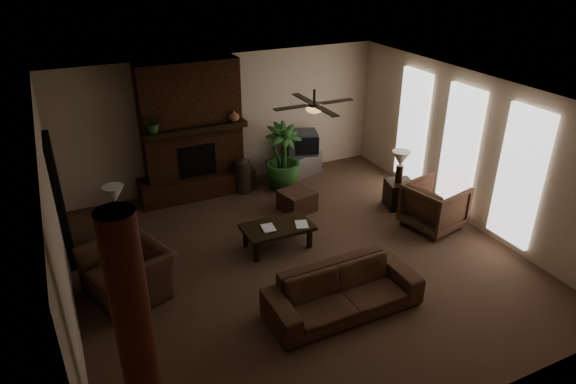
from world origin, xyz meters
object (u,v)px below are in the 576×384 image
log_column (136,339)px  floor_plant (283,171)px  coffee_table (277,229)px  side_table_left (120,234)px  sofa (344,285)px  tv_stand (302,163)px  side_table_right (399,194)px  armchair_left (127,265)px  ottoman (297,201)px  lamp_left (114,197)px  armchair_right (435,204)px  floor_vase (243,173)px  lamp_right (401,161)px

log_column → floor_plant: 6.47m
coffee_table → side_table_left: bearing=154.7°
sofa → tv_stand: sofa is taller
coffee_table → side_table_right: bearing=7.1°
log_column → floor_plant: bearing=52.4°
tv_stand → armchair_left: bearing=-164.0°
sofa → ottoman: sofa is taller
ottoman → floor_plant: bearing=80.6°
sofa → lamp_left: bearing=129.7°
armchair_right → side_table_left: (-5.38, 1.76, -0.21)m
tv_stand → floor_plant: 0.87m
ottoman → side_table_left: (-3.39, 0.07, 0.08)m
armchair_left → lamp_left: (0.09, 1.36, 0.48)m
floor_plant → side_table_right: bearing=-45.9°
floor_vase → coffee_table: bearing=-96.1°
log_column → side_table_left: bearing=85.3°
armchair_right → ottoman: bearing=37.2°
sofa → side_table_left: size_ratio=4.09×
lamp_right → side_table_left: bearing=171.2°
armchair_right → tv_stand: bearing=6.6°
armchair_right → armchair_left: bearing=73.7°
armchair_right → side_table_left: size_ratio=1.76×
log_column → lamp_left: 4.08m
tv_stand → floor_plant: (-0.71, -0.49, 0.15)m
sofa → lamp_left: 4.08m
log_column → side_table_right: bearing=30.1°
side_table_left → sofa: bearing=-50.0°
ottoman → lamp_left: size_ratio=0.92×
armchair_right → tv_stand: armchair_right is taller
side_table_right → lamp_right: bearing=-179.1°
side_table_left → lamp_right: 5.37m
log_column → armchair_right: log_column is taller
sofa → tv_stand: size_ratio=2.64×
sofa → side_table_right: (2.68, 2.30, -0.16)m
armchair_left → ottoman: 3.74m
coffee_table → floor_plant: size_ratio=0.84×
coffee_table → lamp_left: (-2.47, 1.13, 0.63)m
ottoman → lamp_left: (-3.39, 0.03, 0.80)m
armchair_left → floor_plant: armchair_left is taller
floor_plant → side_table_right: 2.50m
ottoman → lamp_left: bearing=179.4°
log_column → coffee_table: size_ratio=2.33×
log_column → lamp_left: bearing=85.2°
side_table_right → tv_stand: bearing=114.3°
armchair_left → side_table_left: 1.42m
log_column → armchair_left: bearing=84.7°
side_table_right → lamp_right: 0.73m
floor_vase → armchair_left: bearing=-137.7°
tv_stand → lamp_left: (-4.27, -1.50, 0.75)m
lamp_left → floor_vase: bearing=23.6°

